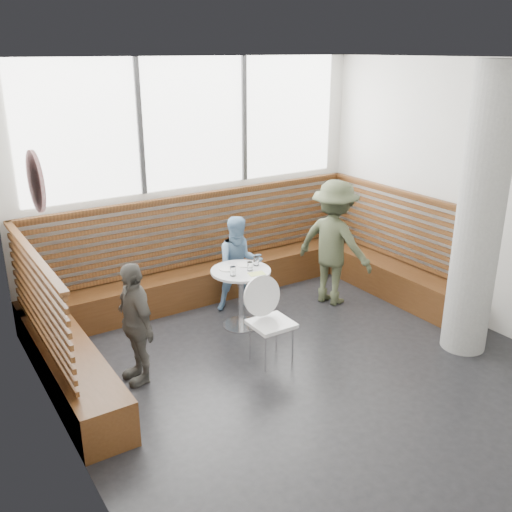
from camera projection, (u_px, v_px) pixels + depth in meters
room at (310, 228)px, 5.68m from camera, size 5.00×5.00×3.20m
booth at (224, 281)px, 7.49m from camera, size 5.00×2.50×1.44m
concrete_column at (480, 215)px, 6.14m from camera, size 0.50×0.50×3.20m
wall_art at (36, 181)px, 4.50m from camera, size 0.03×0.50×0.50m
cafe_table at (241, 286)px, 7.00m from camera, size 0.73×0.73×0.75m
cafe_chair at (268, 313)px, 6.22m from camera, size 0.46×0.45×0.96m
adult_man at (334, 243)px, 7.60m from camera, size 0.95×1.24×1.69m
child_back at (239, 264)px, 7.44m from camera, size 0.74×0.65×1.27m
child_left at (135, 323)px, 5.81m from camera, size 0.33×0.77×1.31m
plate_near at (228, 269)px, 6.95m from camera, size 0.21×0.21×0.01m
plate_far at (244, 265)px, 7.07m from camera, size 0.20×0.20×0.01m
glass_left at (233, 271)px, 6.73m from camera, size 0.07×0.07×0.11m
glass_mid at (250, 266)px, 6.89m from camera, size 0.07×0.07×0.11m
glass_right at (256, 261)px, 7.05m from camera, size 0.07×0.07×0.11m
menu_card at (257, 274)px, 6.80m from camera, size 0.22×0.17×0.00m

